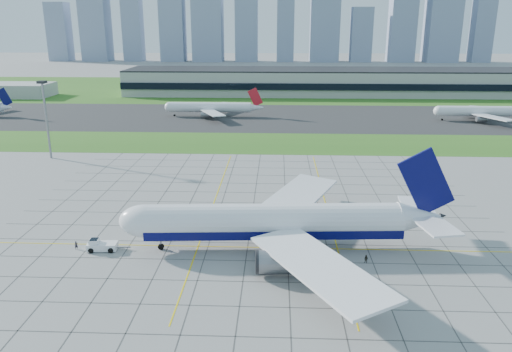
{
  "coord_description": "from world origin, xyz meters",
  "views": [
    {
      "loc": [
        5.65,
        -93.58,
        42.99
      ],
      "look_at": [
        0.58,
        24.27,
        7.0
      ],
      "focal_mm": 35.0,
      "sensor_mm": 36.0,
      "label": 1
    }
  ],
  "objects": [
    {
      "name": "ground",
      "position": [
        0.0,
        0.0,
        0.0
      ],
      "size": [
        1400.0,
        1400.0,
        0.0
      ],
      "primitive_type": "plane",
      "color": "#9D9D98",
      "rests_on": "ground"
    },
    {
      "name": "grass_median",
      "position": [
        0.0,
        90.0,
        0.02
      ],
      "size": [
        700.0,
        35.0,
        0.04
      ],
      "primitive_type": "cube",
      "color": "#2D611B",
      "rests_on": "ground"
    },
    {
      "name": "asphalt_taxiway",
      "position": [
        0.0,
        145.0,
        0.03
      ],
      "size": [
        700.0,
        75.0,
        0.04
      ],
      "primitive_type": "cube",
      "color": "#383838",
      "rests_on": "ground"
    },
    {
      "name": "grass_far",
      "position": [
        0.0,
        255.0,
        0.02
      ],
      "size": [
        700.0,
        145.0,
        0.04
      ],
      "primitive_type": "cube",
      "color": "#2D611B",
      "rests_on": "ground"
    },
    {
      "name": "apron_markings",
      "position": [
        0.43,
        11.09,
        0.02
      ],
      "size": [
        120.0,
        130.0,
        0.03
      ],
      "color": "#474744",
      "rests_on": "ground"
    },
    {
      "name": "terminal",
      "position": [
        40.0,
        229.87,
        7.89
      ],
      "size": [
        260.0,
        43.0,
        15.8
      ],
      "color": "#B7B7B2",
      "rests_on": "ground"
    },
    {
      "name": "service_block",
      "position": [
        -160.0,
        210.0,
        4.0
      ],
      "size": [
        50.0,
        25.0,
        8.0
      ],
      "primitive_type": "cube",
      "color": "#B7B7B2",
      "rests_on": "ground"
    },
    {
      "name": "light_mast",
      "position": [
        -70.0,
        65.0,
        16.18
      ],
      "size": [
        2.5,
        2.5,
        25.6
      ],
      "color": "gray",
      "rests_on": "ground"
    },
    {
      "name": "city_skyline",
      "position": [
        -8.71,
        520.0,
        59.09
      ],
      "size": [
        523.0,
        32.4,
        160.0
      ],
      "color": "#8392AC",
      "rests_on": "ground"
    },
    {
      "name": "airliner",
      "position": [
        5.63,
        -2.32,
        5.66
      ],
      "size": [
        65.81,
        66.53,
        20.7
      ],
      "rotation": [
        0.0,
        0.0,
        0.06
      ],
      "color": "white",
      "rests_on": "ground"
    },
    {
      "name": "pushback_tug",
      "position": [
        -28.96,
        -4.6,
        1.05
      ],
      "size": [
        8.54,
        3.29,
        2.36
      ],
      "rotation": [
        0.0,
        0.0,
        0.06
      ],
      "color": "white",
      "rests_on": "ground"
    },
    {
      "name": "crew_near",
      "position": [
        -34.01,
        -4.4,
        0.86
      ],
      "size": [
        0.75,
        0.7,
        1.72
      ],
      "primitive_type": "imported",
      "rotation": [
        0.0,
        0.0,
        0.64
      ],
      "color": "black",
      "rests_on": "ground"
    },
    {
      "name": "crew_far",
      "position": [
        22.66,
        -7.98,
        0.82
      ],
      "size": [
        1.0,
        0.93,
        1.63
      ],
      "primitive_type": "imported",
      "rotation": [
        0.0,
        0.0,
        -0.53
      ],
      "color": "black",
      "rests_on": "ground"
    },
    {
      "name": "distant_jet_1",
      "position": [
        -26.36,
        145.48,
        4.49
      ],
      "size": [
        45.39,
        42.66,
        14.08
      ],
      "color": "white",
      "rests_on": "ground"
    },
    {
      "name": "distant_jet_2",
      "position": [
        98.91,
        139.53,
        4.49
      ],
      "size": [
        41.64,
        42.66,
        14.08
      ],
      "color": "white",
      "rests_on": "ground"
    }
  ]
}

